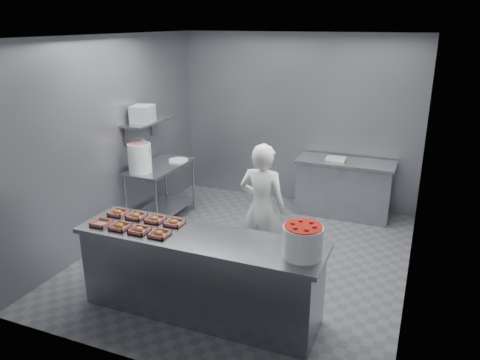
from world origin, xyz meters
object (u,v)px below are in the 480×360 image
object	(u,v)px
service_counter	(200,275)
worker	(262,208)
back_counter	(344,188)
tray_3	(159,234)
glaze_bucket	(140,157)
tray_0	(101,223)
tray_1	(120,226)
tray_2	(139,230)
tray_4	(118,213)
tray_5	(136,216)
prep_table	(161,185)
strawberry_tub	(303,240)
tray_7	(174,222)
tray_6	(155,219)
appliance	(143,114)

from	to	relation	value
service_counter	worker	world-z (taller)	worker
back_counter	tray_3	world-z (taller)	tray_3
service_counter	glaze_bucket	xyz separation A→B (m)	(-1.74, 1.57, 0.67)
service_counter	tray_0	bearing A→B (deg)	-172.11
tray_0	tray_1	world-z (taller)	tray_1
tray_2	tray_4	xyz separation A→B (m)	(-0.48, 0.30, 0.00)
tray_5	tray_2	bearing A→B (deg)	-51.44
prep_table	back_counter	xyz separation A→B (m)	(2.55, 1.30, -0.14)
tray_4	service_counter	bearing A→B (deg)	-7.87
back_counter	strawberry_tub	world-z (taller)	strawberry_tub
tray_5	strawberry_tub	bearing A→B (deg)	-5.08
service_counter	tray_1	bearing A→B (deg)	-169.95
worker	tray_3	bearing A→B (deg)	66.20
service_counter	prep_table	world-z (taller)	same
back_counter	tray_4	xyz separation A→B (m)	(-1.99, -3.10, 0.47)
tray_0	tray_3	distance (m)	0.72
back_counter	tray_7	world-z (taller)	tray_7
service_counter	prep_table	size ratio (longest dim) A/B	2.17
worker	glaze_bucket	world-z (taller)	worker
tray_2	tray_4	distance (m)	0.57
prep_table	tray_3	size ratio (longest dim) A/B	6.40
back_counter	tray_6	world-z (taller)	tray_6
tray_2	tray_5	size ratio (longest dim) A/B	1.00
tray_1	tray_2	distance (m)	0.24
prep_table	tray_7	size ratio (longest dim) A/B	6.40
tray_5	appliance	xyz separation A→B (m)	(-0.97, 1.69, 0.76)
service_counter	back_counter	distance (m)	3.37
tray_6	strawberry_tub	size ratio (longest dim) A/B	0.51
tray_1	strawberry_tub	xyz separation A→B (m)	(1.93, 0.13, 0.14)
tray_0	tray_2	xyz separation A→B (m)	(0.48, -0.00, 0.00)
back_counter	tray_0	size ratio (longest dim) A/B	8.01
tray_1	tray_2	world-z (taller)	same
tray_3	tray_4	distance (m)	0.78
tray_3	worker	world-z (taller)	worker
tray_1	glaze_bucket	xyz separation A→B (m)	(-0.89, 1.72, 0.20)
tray_4	appliance	distance (m)	1.99
back_counter	tray_7	size ratio (longest dim) A/B	8.01
tray_1	tray_5	xyz separation A→B (m)	(0.00, 0.30, 0.00)
back_counter	tray_3	distance (m)	3.66
back_counter	tray_5	world-z (taller)	tray_5
tray_4	tray_5	world-z (taller)	same
tray_0	strawberry_tub	size ratio (longest dim) A/B	0.51
prep_table	tray_6	world-z (taller)	tray_6
service_counter	tray_5	bearing A→B (deg)	169.95
tray_0	worker	world-z (taller)	worker
tray_6	strawberry_tub	bearing A→B (deg)	-5.79
prep_table	tray_3	world-z (taller)	tray_3
tray_6	tray_2	bearing A→B (deg)	-90.00
tray_5	strawberry_tub	size ratio (longest dim) A/B	0.51
service_counter	tray_5	distance (m)	0.98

